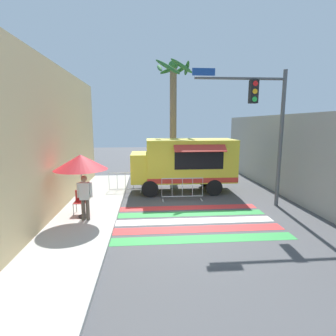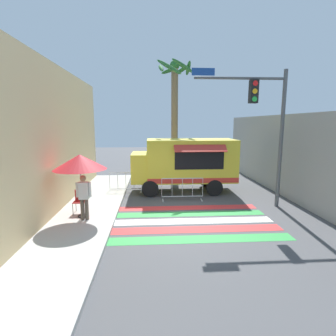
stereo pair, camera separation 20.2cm
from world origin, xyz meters
name	(u,v)px [view 2 (the right image)]	position (x,y,z in m)	size (l,w,h in m)	color
ground_plane	(184,220)	(0.00, 0.00, 0.00)	(60.00, 60.00, 0.00)	#4C4C4F
sidewalk_left	(53,221)	(-4.71, 0.00, 0.06)	(4.40, 16.00, 0.13)	#B7B5AD
building_left_facade	(41,142)	(-4.91, 0.00, 2.87)	(0.25, 16.00, 5.75)	#DBBC84
concrete_wall_right	(286,156)	(5.30, 3.00, 1.97)	(0.20, 16.00, 3.93)	gray
crosswalk_painted	(185,221)	(0.00, -0.16, 0.00)	(6.40, 3.60, 0.01)	green
food_truck	(183,162)	(0.43, 4.08, 1.56)	(5.22, 2.53, 2.70)	yellow
traffic_signal_pole	(265,115)	(3.43, 1.37, 3.84)	(3.84, 0.29, 5.62)	#515456
patio_umbrella	(80,162)	(-3.71, 0.20, 2.15)	(1.87, 1.87, 2.30)	black
folding_chair	(80,199)	(-3.91, 0.72, 0.65)	(0.44, 0.44, 0.86)	#4C4C51
vendor_person	(84,195)	(-3.56, -0.09, 1.03)	(0.53, 0.21, 1.60)	brown
barricade_front	(182,189)	(0.22, 2.44, 0.52)	(1.91, 0.44, 1.05)	#B7BABF
barricade_side	(126,183)	(-2.50, 4.03, 0.51)	(1.66, 0.44, 1.05)	#B7BABF
palm_tree	(175,103)	(0.33, 7.71, 4.75)	(2.44, 2.36, 7.35)	#7A664C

